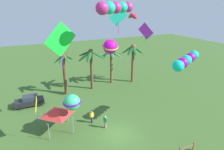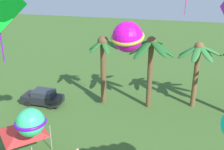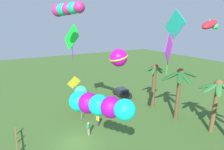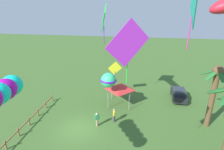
% 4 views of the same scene
% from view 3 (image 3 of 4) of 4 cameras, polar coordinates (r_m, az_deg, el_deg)
% --- Properties ---
extents(ground_plane, '(120.00, 120.00, 0.00)m').
position_cam_3_polar(ground_plane, '(20.09, -11.71, -21.31)').
color(ground_plane, '#3D6028').
extents(palm_tree_0, '(3.10, 2.94, 6.75)m').
position_cam_3_polar(palm_tree_0, '(26.64, 13.74, -0.62)').
color(palm_tree_0, brown).
rests_on(palm_tree_0, ground).
extents(palm_tree_1, '(4.10, 4.09, 6.44)m').
position_cam_3_polar(palm_tree_1, '(22.50, 31.28, -5.09)').
color(palm_tree_1, brown).
rests_on(palm_tree_1, ground).
extents(palm_tree_2, '(4.46, 4.61, 6.97)m').
position_cam_3_polar(palm_tree_2, '(23.62, 21.30, -1.75)').
color(palm_tree_2, brown).
rests_on(palm_tree_2, ground).
extents(parked_car_0, '(3.94, 1.82, 1.51)m').
position_cam_3_polar(parked_car_0, '(30.88, 3.31, -5.75)').
color(parked_car_0, black).
rests_on(parked_car_0, ground).
extents(spectator_0, '(0.55, 0.27, 1.59)m').
position_cam_3_polar(spectator_0, '(22.16, -4.70, -14.67)').
color(spectator_0, '#38383D').
rests_on(spectator_0, ground).
extents(spectator_1, '(0.40, 0.48, 1.59)m').
position_cam_3_polar(spectator_1, '(20.76, -7.70, -17.03)').
color(spectator_1, gray).
rests_on(spectator_1, ground).
extents(festival_tent, '(2.86, 2.86, 2.85)m').
position_cam_3_polar(festival_tent, '(24.72, -8.46, -7.19)').
color(festival_tent, '#9E9EA3').
rests_on(festival_tent, ground).
extents(kite_diamond_0, '(3.06, 0.85, 4.37)m').
position_cam_3_polar(kite_diamond_0, '(21.63, -13.18, 11.79)').
color(kite_diamond_0, '#11EE29').
extents(kite_tube_1, '(4.08, 2.02, 1.14)m').
position_cam_3_polar(kite_tube_1, '(16.79, -14.74, 20.20)').
color(kite_tube_1, '#CB267E').
extents(kite_diamond_2, '(1.15, 1.96, 3.12)m').
position_cam_3_polar(kite_diamond_2, '(13.46, 18.14, 8.19)').
color(kite_diamond_2, '#B82BD0').
extents(kite_tube_3, '(4.41, 2.21, 1.74)m').
position_cam_3_polar(kite_tube_3, '(9.57, -5.18, -9.61)').
color(kite_tube_3, '#0EE0C6').
extents(kite_diamond_4, '(2.68, 0.48, 3.75)m').
position_cam_3_polar(kite_diamond_4, '(17.35, 19.91, 15.09)').
color(kite_diamond_4, '#1EC1A5').
extents(kite_ball_5, '(2.76, 2.76, 1.77)m').
position_cam_3_polar(kite_ball_5, '(22.59, -10.11, -5.67)').
color(kite_ball_5, '#35C680').
extents(kite_ball_6, '(2.20, 2.19, 1.76)m').
position_cam_3_polar(kite_ball_6, '(17.30, 2.22, 5.69)').
color(kite_ball_6, '#E00CBA').
extents(kite_fish_7, '(0.93, 1.98, 1.11)m').
position_cam_3_polar(kite_fish_7, '(16.37, 29.52, 14.20)').
color(kite_fish_7, red).
extents(kite_diamond_8, '(0.40, 1.96, 2.77)m').
position_cam_3_polar(kite_diamond_8, '(25.75, -12.41, -2.50)').
color(kite_diamond_8, gold).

